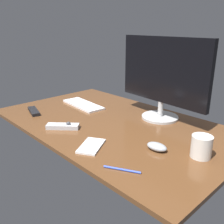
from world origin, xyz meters
TOP-DOWN VIEW (x-y plane):
  - desk at (0.00, 0.00)cm, footprint 140.00×84.00cm
  - monitor at (15.31, 25.15)cm, footprint 59.99×21.82cm
  - keyboard at (-36.61, 6.91)cm, footprint 35.26×15.54cm
  - computer_mouse at (38.97, -9.47)cm, footprint 10.12×6.74cm
  - media_remote at (-11.27, -25.95)cm, footprint 16.33×15.94cm
  - tv_remote at (-46.36, -25.23)cm, footprint 17.43×9.16cm
  - coffee_mug at (55.34, -0.77)cm, footprint 8.72×8.72cm
  - notepad at (16.33, -28.73)cm, footprint 15.87×18.26cm
  - pen at (39.92, -32.65)cm, footprint 13.53×7.73cm

SIDE VIEW (x-z plane):
  - desk at x=0.00cm, z-range 0.00..2.00cm
  - pen at x=39.92cm, z-range 2.00..2.84cm
  - notepad at x=16.33cm, z-range 2.00..2.92cm
  - keyboard at x=-36.61cm, z-range 2.00..3.32cm
  - tv_remote at x=-46.36cm, z-range 2.00..3.95cm
  - media_remote at x=-11.27cm, z-range 1.29..5.23cm
  - computer_mouse at x=38.97cm, z-range 2.00..5.42cm
  - coffee_mug at x=55.34cm, z-range 2.00..11.62cm
  - monitor at x=15.31cm, z-range 4.44..51.79cm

